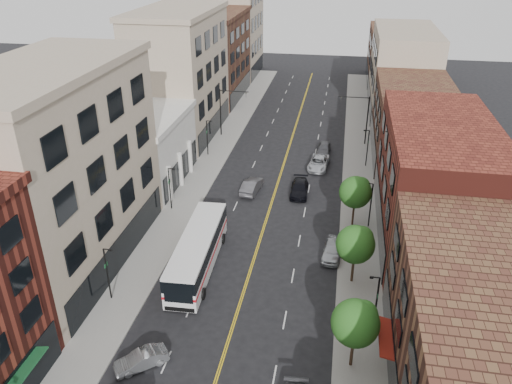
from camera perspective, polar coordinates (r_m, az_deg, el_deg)
The scene contains 30 objects.
sidewalk_left at distance 66.71m, azimuth -5.79°, elevation 2.55°, with size 4.00×110.00×0.15m, color gray.
sidewalk_right at distance 64.53m, azimuth 11.60°, elevation 1.21°, with size 4.00×110.00×0.15m, color gray.
bldg_l_tanoffice at distance 47.41m, azimuth -21.62°, elevation 1.85°, with size 10.00×22.00×18.00m, color tan.
bldg_l_white at distance 63.94m, azimuth -12.98°, elevation 4.67°, with size 10.00×14.00×8.00m, color silver.
bldg_l_far_a at distance 77.50m, azimuth -8.63°, elevation 12.92°, with size 10.00×20.00×18.00m, color tan.
bldg_l_far_b at distance 96.50m, azimuth -4.82°, elevation 15.03°, with size 10.00×20.00×15.00m, color #542D21.
bldg_l_far_c at distance 113.24m, azimuth -2.50°, elevation 18.20°, with size 10.00×16.00×20.00m, color tan.
bldg_r_near at distance 34.00m, azimuth 25.18°, elevation -18.21°, with size 10.00×26.00×10.00m, color #542D21.
bldg_r_mid at distance 52.91m, azimuth 19.82°, elevation 1.19°, with size 10.00×22.00×12.00m, color #581E17.
bldg_r_far_a at distance 72.57m, azimuth 17.49°, elevation 7.67°, with size 10.00×20.00×10.00m, color #542D21.
bldg_r_far_b at distance 92.11m, azimuth 16.38°, elevation 13.15°, with size 10.00×22.00×14.00m, color tan.
bldg_r_far_c at distance 111.88m, azimuth 15.44°, elevation 14.83°, with size 10.00×18.00×11.00m, color #542D21.
tree_r_1 at distance 36.19m, azimuth 11.44°, elevation -14.32°, with size 3.40×3.40×5.59m.
tree_r_2 at distance 44.21m, azimuth 11.42°, elevation -5.76°, with size 3.40×3.40×5.59m.
tree_r_3 at distance 52.91m, azimuth 11.40°, elevation 0.08°, with size 3.40×3.40×5.59m.
lamp_l_1 at distance 43.81m, azimuth -16.61°, elevation -8.63°, with size 0.81×0.55×5.05m.
lamp_l_2 at distance 56.33m, azimuth -9.79°, elevation 0.66°, with size 0.81×0.55×5.05m.
lamp_l_3 at distance 70.28m, azimuth -5.57°, elevation 6.43°, with size 0.81×0.55×5.05m.
lamp_r_1 at distance 40.06m, azimuth 13.55°, elevation -12.00°, with size 0.81×0.55×5.05m.
lamp_r_2 at distance 53.47m, azimuth 12.95°, elevation -1.19°, with size 0.81×0.55×5.05m.
lamp_r_3 at distance 68.00m, azimuth 12.61°, elevation 5.16°, with size 0.81×0.55×5.05m.
signal_mast_left at distance 76.87m, azimuth -3.56°, elevation 9.67°, with size 4.49×0.18×7.20m.
signal_mast_right at distance 74.93m, azimuth 12.09°, elevation 8.65°, with size 4.49×0.18×7.20m.
city_bus at distance 46.67m, azimuth -6.68°, elevation -6.57°, with size 3.59×13.34×3.40m.
car_angle_b at distance 38.76m, azimuth -13.00°, elevation -18.18°, with size 1.35×3.87×1.28m, color #A2A6AA.
car_parked_far at distance 49.11m, azimuth 8.72°, elevation -6.53°, with size 1.82×4.52×1.54m, color #A6A9AD.
car_lane_behind at distance 60.45m, azimuth -0.51°, elevation 0.71°, with size 1.69×4.84×1.60m, color #49484D.
car_lane_a at distance 60.18m, azimuth 4.99°, elevation 0.41°, with size 2.07×5.09×1.48m, color black.
car_lane_b at distance 67.27m, azimuth 7.17°, elevation 3.32°, with size 2.50×5.43×1.51m, color #B9BDC2.
car_lane_c at distance 72.06m, azimuth 7.76°, elevation 4.96°, with size 1.80×4.46×1.52m, color #434448.
Camera 1 is at (7.17, -23.18, 27.84)m, focal length 35.00 mm.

